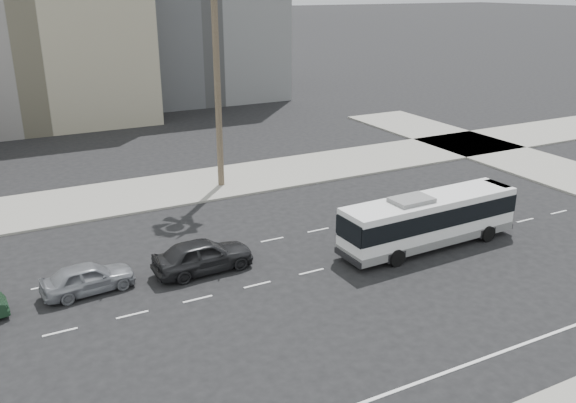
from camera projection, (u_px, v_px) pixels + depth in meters
ground at (361, 260)px, 31.23m from camera, size 700.00×700.00×0.00m
sidewalk_north at (243, 178)px, 44.13m from camera, size 120.00×7.00×0.15m
midrise_beige_west at (17, 32)px, 60.46m from camera, size 24.00×18.00×18.00m
city_bus at (429, 219)px, 32.37m from camera, size 10.67×2.70×3.05m
car_a at (203, 255)px, 29.75m from camera, size 2.20×5.10×1.71m
car_b at (88, 278)px, 27.77m from camera, size 2.10×4.40×1.45m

